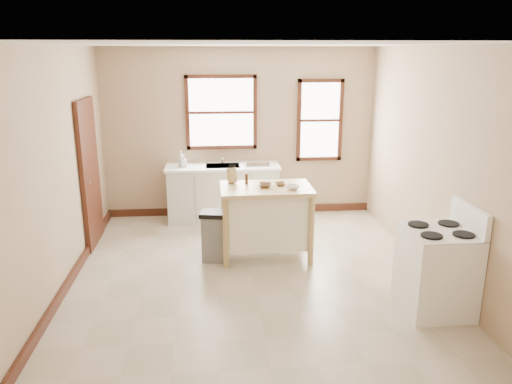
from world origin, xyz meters
TOP-DOWN VIEW (x-y plane):
  - floor at (0.00, 0.00)m, footprint 5.00×5.00m
  - ceiling at (0.00, 0.00)m, footprint 5.00×5.00m
  - wall_back at (0.00, 2.50)m, footprint 4.50×0.04m
  - wall_left at (-2.25, 0.00)m, footprint 0.04×5.00m
  - wall_right at (2.25, 0.00)m, footprint 0.04×5.00m
  - window_main at (-0.30, 2.48)m, footprint 1.17×0.06m
  - window_side at (1.35, 2.48)m, footprint 0.77×0.06m
  - door_left at (-2.21, 1.30)m, footprint 0.06×0.90m
  - baseboard_back at (0.00, 2.47)m, footprint 4.50×0.04m
  - baseboard_left at (-2.22, 0.00)m, footprint 0.04×5.00m
  - sink_counter at (-0.30, 2.20)m, footprint 1.86×0.62m
  - faucet at (-0.30, 2.38)m, footprint 0.03×0.03m
  - soap_bottle_a at (-0.97, 2.20)m, footprint 0.13×0.13m
  - soap_bottle_b at (-0.93, 2.14)m, footprint 0.10×0.11m
  - dish_rack at (0.26, 2.16)m, footprint 0.47×0.40m
  - kitchen_island at (0.24, 0.57)m, footprint 1.21×0.78m
  - knife_block at (-0.21, 0.80)m, footprint 0.13×0.13m
  - pepper_grinder at (-0.01, 0.74)m, footprint 0.05×0.05m
  - bowl_a at (0.22, 0.56)m, footprint 0.24×0.24m
  - bowl_b at (0.44, 0.63)m, footprint 0.18×0.18m
  - bowl_c at (0.57, 0.42)m, footprint 0.19×0.19m
  - trash_bin at (-0.46, 0.50)m, footprint 0.40×0.36m
  - gas_stove at (1.90, -1.04)m, footprint 0.74×0.75m

SIDE VIEW (x-z plane):
  - floor at x=0.00m, z-range 0.00..0.00m
  - baseboard_back at x=0.00m, z-range 0.00..0.12m
  - baseboard_left at x=-2.22m, z-range 0.00..0.12m
  - trash_bin at x=-0.46m, z-range 0.00..0.69m
  - sink_counter at x=-0.30m, z-range 0.00..0.92m
  - kitchen_island at x=0.24m, z-range 0.00..0.99m
  - gas_stove at x=1.90m, z-range 0.00..1.19m
  - dish_rack at x=0.26m, z-range 0.92..1.02m
  - bowl_b at x=0.44m, z-range 0.99..1.03m
  - bowl_a at x=0.22m, z-range 0.99..1.04m
  - bowl_c at x=0.57m, z-range 0.99..1.04m
  - soap_bottle_b at x=-0.93m, z-range 0.92..1.12m
  - faucet at x=-0.30m, z-range 0.92..1.14m
  - soap_bottle_a at x=-0.97m, z-range 0.92..1.18m
  - door_left at x=-2.21m, z-range 0.00..2.10m
  - pepper_grinder at x=-0.01m, z-range 0.99..1.14m
  - knife_block at x=-0.21m, z-range 0.99..1.19m
  - wall_back at x=0.00m, z-range 0.00..2.80m
  - wall_left at x=-2.25m, z-range 0.00..2.80m
  - wall_right at x=2.25m, z-range 0.00..2.80m
  - window_side at x=1.35m, z-range 0.92..2.29m
  - window_main at x=-0.30m, z-range 1.14..2.36m
  - ceiling at x=0.00m, z-range 2.80..2.80m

